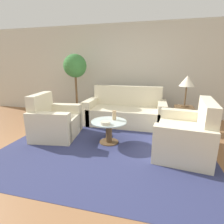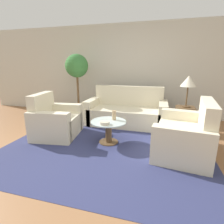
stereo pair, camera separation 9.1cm
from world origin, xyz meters
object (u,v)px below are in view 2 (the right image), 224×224
at_px(loveseat, 187,136).
at_px(bowl, 105,123).
at_px(coffee_table, 109,129).
at_px(vase, 114,115).
at_px(sofa_main, 126,112).
at_px(potted_plant, 77,75).
at_px(armchair, 55,122).
at_px(table_lamp, 188,82).

bearing_deg(loveseat, bowl, -75.74).
relative_size(coffee_table, vase, 3.59).
bearing_deg(sofa_main, potted_plant, 172.12).
bearing_deg(loveseat, sofa_main, -127.70).
height_order(armchair, table_lamp, table_lamp).
relative_size(sofa_main, bowl, 11.36).
relative_size(armchair, bowl, 6.15).
bearing_deg(armchair, table_lamp, -77.18).
bearing_deg(armchair, loveseat, -100.04).
height_order(loveseat, table_lamp, table_lamp).
bearing_deg(bowl, coffee_table, 87.09).
distance_m(table_lamp, bowl, 2.07).
xyz_separation_m(loveseat, coffee_table, (-1.40, 0.04, -0.01)).
relative_size(armchair, loveseat, 0.78).
relative_size(potted_plant, bowl, 10.07).
xyz_separation_m(armchair, potted_plant, (-0.11, 1.40, 0.91)).
distance_m(sofa_main, bowl, 1.47).
height_order(armchair, potted_plant, potted_plant).
distance_m(armchair, loveseat, 2.61).
distance_m(sofa_main, coffee_table, 1.26).
xyz_separation_m(loveseat, bowl, (-1.41, -0.17, 0.17)).
relative_size(armchair, coffee_table, 1.59).
xyz_separation_m(table_lamp, bowl, (-1.49, -1.29, -0.64)).
height_order(table_lamp, bowl, table_lamp).
relative_size(table_lamp, bowl, 3.93).
bearing_deg(potted_plant, table_lamp, -7.51).
bearing_deg(coffee_table, sofa_main, 84.97).
relative_size(loveseat, coffee_table, 2.04).
xyz_separation_m(sofa_main, loveseat, (1.29, -1.29, 0.00)).
distance_m(potted_plant, vase, 2.06).
bearing_deg(armchair, bowl, -110.31).
xyz_separation_m(vase, bowl, (-0.09, -0.31, -0.07)).
relative_size(armchair, vase, 5.72).
xyz_separation_m(sofa_main, coffee_table, (-0.11, -1.25, -0.01)).
bearing_deg(vase, table_lamp, 34.84).
height_order(coffee_table, vase, vase).
xyz_separation_m(coffee_table, bowl, (-0.01, -0.20, 0.18)).
bearing_deg(table_lamp, vase, -145.16).
relative_size(sofa_main, table_lamp, 2.89).
bearing_deg(loveseat, potted_plant, -111.29).
xyz_separation_m(armchair, coffee_table, (1.21, -0.06, -0.01)).
distance_m(coffee_table, table_lamp, 2.01).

